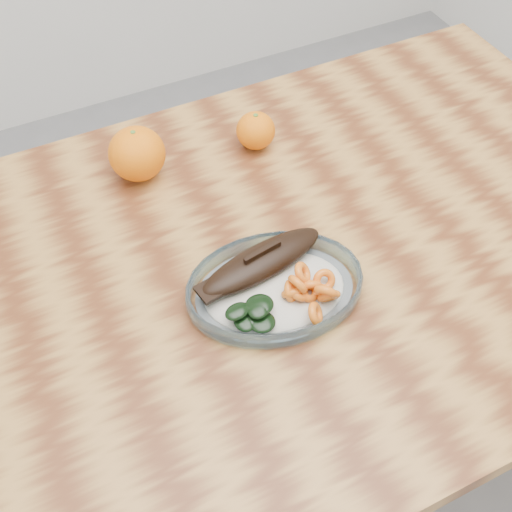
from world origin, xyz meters
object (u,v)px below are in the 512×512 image
at_px(dining_table, 303,284).
at_px(orange_right, 256,131).
at_px(orange_left, 137,154).
at_px(plated_meal, 274,286).

bearing_deg(dining_table, orange_right, 82.87).
xyz_separation_m(orange_left, orange_right, (0.20, -0.02, -0.01)).
xyz_separation_m(dining_table, orange_left, (-0.17, 0.25, 0.14)).
relative_size(dining_table, plated_meal, 2.26).
bearing_deg(plated_meal, orange_right, 79.95).
xyz_separation_m(plated_meal, orange_left, (-0.09, 0.32, 0.03)).
bearing_deg(orange_right, orange_left, 175.09).
distance_m(dining_table, orange_right, 0.27).
distance_m(plated_meal, orange_right, 0.32).
bearing_deg(dining_table, orange_left, 124.35).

